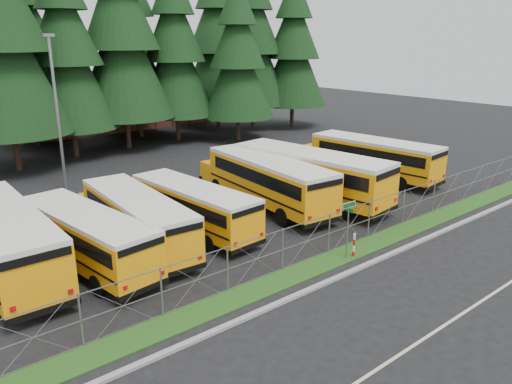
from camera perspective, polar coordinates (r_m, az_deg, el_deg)
ground at (r=25.72m, az=8.11°, el=-5.60°), size 120.00×120.00×0.00m
curb at (r=23.92m, az=13.64°, el=-7.59°), size 50.00×0.25×0.12m
grass_verge at (r=24.70m, az=11.04°, el=-6.67°), size 50.00×1.40×0.06m
road_lane_line at (r=21.75m, az=24.13°, el=-11.48°), size 50.00×0.12×0.01m
chainlink_fence at (r=24.74m, az=9.92°, el=-4.13°), size 44.00×0.10×2.00m
brick_building at (r=61.00m, az=-16.71°, el=10.04°), size 22.00×10.00×6.00m
bus_0 at (r=24.13m, az=-26.89°, el=-5.09°), size 2.90×11.55×3.02m
bus_1 at (r=23.64m, az=-19.14°, el=-5.06°), size 3.62×10.28×2.64m
bus_2 at (r=25.10m, az=-13.65°, el=-3.20°), size 3.06×10.44×2.70m
bus_3 at (r=26.57m, az=-7.54°, el=-1.84°), size 3.08×9.97×2.57m
bus_5 at (r=30.24m, az=1.09°, el=1.13°), size 3.78×11.77×3.03m
bus_6 at (r=31.24m, az=5.59°, el=1.77°), size 4.47×12.59×3.23m
bus_east at (r=37.18m, az=12.87°, el=3.70°), size 3.86×11.43×2.94m
street_sign at (r=23.11m, az=10.50°, el=-2.98°), size 0.84×0.55×2.81m
striped_bollard at (r=23.92m, az=11.13°, el=-6.00°), size 0.11×0.11×1.20m
light_standard at (r=35.42m, az=-21.81°, el=8.89°), size 0.70×0.35×10.14m
conifer_3 at (r=41.93m, az=-27.17°, el=15.39°), size 8.92×8.92×19.74m
conifer_4 at (r=45.05m, az=-20.90°, el=14.44°), size 7.73×7.73×17.09m
conifer_5 at (r=47.48m, az=-15.17°, el=16.56°), size 8.87×8.87×19.61m
conifer_6 at (r=50.48m, az=-9.29°, el=15.45°), size 7.69×7.69×17.01m
conifer_7 at (r=49.92m, az=-2.12°, el=14.87°), size 7.09×7.09×15.69m
conifer_8 at (r=57.12m, az=-0.39°, el=16.40°), size 8.19×8.19×18.11m
conifer_9 at (r=57.88m, az=4.29°, el=15.77°), size 7.65×7.65×16.91m
conifer_11 at (r=51.94m, az=-24.81°, el=14.67°), size 8.09×8.09×17.88m
conifer_12 at (r=53.00m, az=-13.59°, el=15.20°), size 7.62×7.62×16.86m
conifer_13 at (r=57.67m, az=-4.55°, el=16.44°), size 8.27×8.27×18.29m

